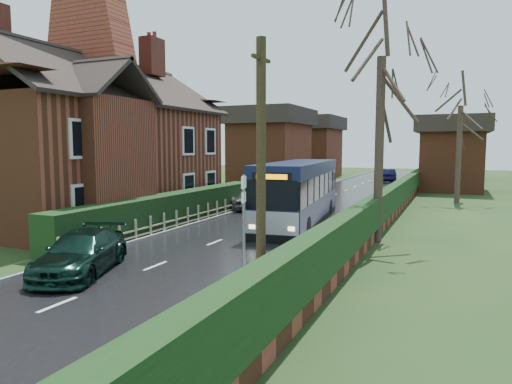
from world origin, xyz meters
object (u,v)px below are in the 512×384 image
at_px(bus, 299,193).
at_px(car_green, 81,253).
at_px(car_silver, 251,198).
at_px(bus_stop_sign, 244,211).
at_px(telegraph_pole, 261,183).
at_px(brick_house, 94,137).

distance_m(bus, car_green, 11.86).
relative_size(car_silver, bus_stop_sign, 1.35).
height_order(bus, bus_stop_sign, bus).
xyz_separation_m(bus_stop_sign, telegraph_pole, (1.82, -2.99, 1.10)).
height_order(brick_house, telegraph_pole, brick_house).
bearing_deg(bus, telegraph_pole, -81.35).
xyz_separation_m(brick_house, car_green, (7.13, -8.33, -3.74)).
xyz_separation_m(car_green, telegraph_pole, (6.62, -1.44, 2.49)).
bearing_deg(car_green, telegraph_pole, -33.72).
xyz_separation_m(brick_house, car_silver, (5.93, 7.04, -3.67)).
xyz_separation_m(car_silver, bus_stop_sign, (6.00, -13.83, 1.32)).
distance_m(bus, bus_stop_sign, 9.97).
bearing_deg(car_green, brick_house, 109.16).
bearing_deg(bus, car_green, -112.01).
distance_m(car_green, bus_stop_sign, 5.23).
distance_m(car_green, telegraph_pole, 7.22).
relative_size(car_green, telegraph_pole, 0.71).
bearing_deg(telegraph_pole, car_green, 170.46).
distance_m(brick_house, car_green, 11.59).
height_order(car_green, bus_stop_sign, bus_stop_sign).
xyz_separation_m(brick_house, bus_stop_sign, (11.93, -6.79, -2.35)).
height_order(brick_house, car_green, brick_house).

